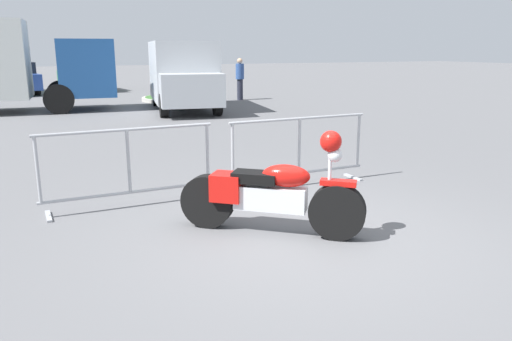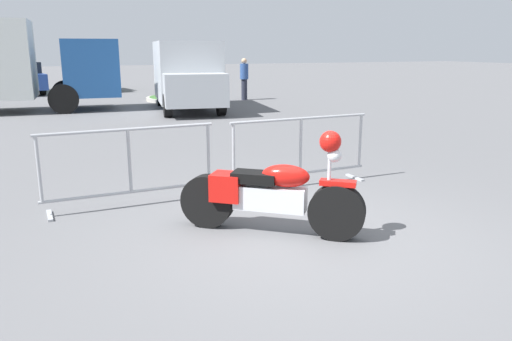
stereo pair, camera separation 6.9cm
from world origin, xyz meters
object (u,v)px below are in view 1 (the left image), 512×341
(motorcycle, at_px, (270,194))
(parked_car_green, at_px, (84,76))
(delivery_van, at_px, (183,73))
(pedestrian, at_px, (240,77))
(crowd_barrier_near, at_px, (129,167))
(parked_car_blue, at_px, (14,78))
(crowd_barrier_far, at_px, (299,151))

(motorcycle, height_order, parked_car_green, parked_car_green)
(motorcycle, bearing_deg, delivery_van, 117.74)
(delivery_van, xyz_separation_m, pedestrian, (3.07, 2.30, -0.32))
(motorcycle, xyz_separation_m, delivery_van, (2.47, 11.97, 0.78))
(crowd_barrier_near, distance_m, delivery_van, 11.01)
(crowd_barrier_near, relative_size, parked_car_blue, 0.51)
(delivery_van, distance_m, parked_car_blue, 10.72)
(crowd_barrier_far, bearing_deg, motorcycle, -128.13)
(motorcycle, relative_size, parked_car_green, 0.40)
(pedestrian, bearing_deg, parked_car_green, 71.13)
(crowd_barrier_far, bearing_deg, crowd_barrier_near, 180.00)
(crowd_barrier_near, height_order, delivery_van, delivery_van)
(motorcycle, bearing_deg, crowd_barrier_far, 91.27)
(crowd_barrier_far, bearing_deg, pedestrian, 71.40)
(motorcycle, xyz_separation_m, parked_car_blue, (-3.00, 21.18, 0.28))
(delivery_van, bearing_deg, pedestrian, 136.17)
(parked_car_blue, distance_m, pedestrian, 10.99)
(parked_car_blue, bearing_deg, crowd_barrier_far, -176.18)
(delivery_van, height_order, parked_car_green, delivery_van)
(crowd_barrier_far, xyz_separation_m, parked_car_blue, (-4.29, 19.54, 0.19))
(crowd_barrier_near, bearing_deg, crowd_barrier_far, 0.00)
(crowd_barrier_near, xyz_separation_m, parked_car_green, (1.48, 20.18, 0.17))
(parked_car_blue, relative_size, parked_car_green, 1.03)
(motorcycle, relative_size, crowd_barrier_near, 0.77)
(crowd_barrier_near, bearing_deg, motorcycle, -51.88)
(crowd_barrier_far, relative_size, pedestrian, 1.37)
(crowd_barrier_far, relative_size, parked_car_green, 0.52)
(crowd_barrier_near, bearing_deg, pedestrian, 61.58)
(parked_car_green, bearing_deg, crowd_barrier_far, 174.58)
(parked_car_green, bearing_deg, parked_car_blue, 92.75)
(delivery_van, bearing_deg, crowd_barrier_near, -10.63)
(motorcycle, distance_m, parked_car_blue, 21.40)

